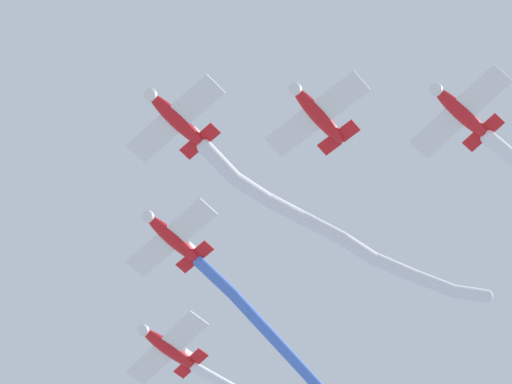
# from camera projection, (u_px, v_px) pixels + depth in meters

# --- Properties ---
(airplane_lead) EXTENTS (4.91, 6.31, 1.59)m
(airplane_lead) POSITION_uv_depth(u_px,v_px,m) (176.00, 119.00, 57.61)
(airplane_lead) COLOR red
(smoke_trail_lead) EXTENTS (22.14, 6.05, 4.65)m
(smoke_trail_lead) POSITION_uv_depth(u_px,v_px,m) (346.00, 237.00, 63.40)
(smoke_trail_lead) COLOR white
(airplane_left_wing) EXTENTS (4.88, 6.24, 1.59)m
(airplane_left_wing) POSITION_uv_depth(u_px,v_px,m) (317.00, 114.00, 57.48)
(airplane_left_wing) COLOR red
(airplane_right_wing) EXTENTS (4.91, 6.33, 1.59)m
(airplane_right_wing) POSITION_uv_depth(u_px,v_px,m) (172.00, 237.00, 61.58)
(airplane_right_wing) COLOR red
(airplane_slot) EXTENTS (4.94, 6.41, 1.59)m
(airplane_slot) POSITION_uv_depth(u_px,v_px,m) (460.00, 112.00, 57.08)
(airplane_slot) COLOR red
(airplane_trail) EXTENTS (4.94, 6.41, 1.59)m
(airplane_trail) POSITION_uv_depth(u_px,v_px,m) (168.00, 347.00, 65.02)
(airplane_trail) COLOR red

